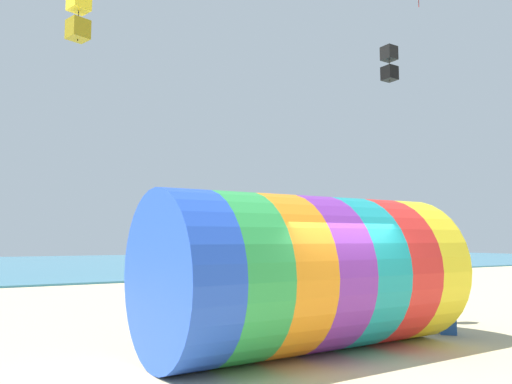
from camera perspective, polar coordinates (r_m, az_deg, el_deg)
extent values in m
plane|color=#CCBA8C|center=(9.74, 8.71, -18.45)|extent=(120.00, 120.00, 0.00)
cube|color=teal|center=(45.70, -22.25, -7.67)|extent=(120.00, 40.00, 0.10)
cylinder|color=blue|center=(8.72, -8.83, -9.72)|extent=(1.06, 3.13, 3.09)
cylinder|color=green|center=(9.12, -3.52, -9.58)|extent=(1.06, 3.13, 3.09)
cylinder|color=orange|center=(9.59, 1.30, -9.38)|extent=(1.06, 3.13, 3.09)
cylinder|color=purple|center=(10.12, 5.64, -9.15)|extent=(1.06, 3.13, 3.09)
cylinder|color=teal|center=(10.70, 9.52, -8.89)|extent=(1.06, 3.13, 3.09)
cylinder|color=red|center=(11.32, 12.99, -8.63)|extent=(1.06, 3.13, 3.09)
cylinder|color=yellow|center=(11.98, 16.08, -8.37)|extent=(1.06, 3.13, 3.09)
cylinder|color=black|center=(12.33, 17.56, -8.24)|extent=(0.20, 2.84, 2.84)
cylinder|color=black|center=(14.22, 20.34, -12.38)|extent=(0.24, 0.24, 0.79)
cube|color=yellow|center=(14.15, 20.25, -9.60)|extent=(0.40, 0.42, 0.59)
sphere|color=tan|center=(14.12, 20.20, -7.89)|extent=(0.21, 0.21, 0.21)
cube|color=yellow|center=(16.69, -19.58, 19.85)|extent=(0.69, 0.69, 0.58)
cube|color=olive|center=(16.34, -19.68, 17.06)|extent=(0.69, 0.69, 0.58)
cylinder|color=black|center=(16.51, -19.63, 18.47)|extent=(0.02, 0.02, 1.56)
cube|color=black|center=(17.22, 14.96, 15.05)|extent=(0.44, 0.44, 0.44)
cube|color=black|center=(17.00, 15.02, 12.95)|extent=(0.44, 0.44, 0.44)
cylinder|color=black|center=(17.11, 14.99, 14.01)|extent=(0.02, 0.02, 1.18)
cube|color=#2659B2|center=(12.95, 21.03, -14.05)|extent=(0.62, 0.62, 0.36)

